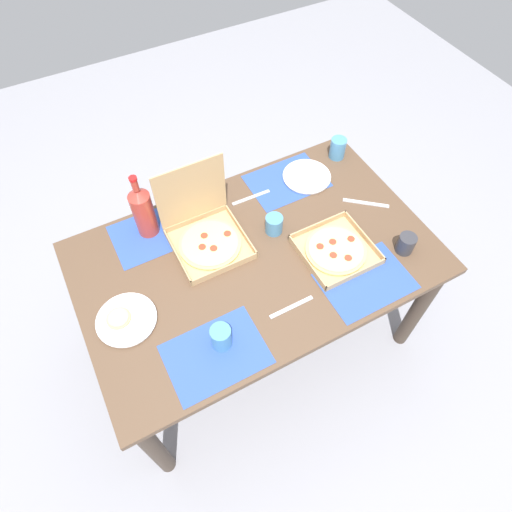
# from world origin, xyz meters

# --- Properties ---
(ground_plane) EXTENTS (6.00, 6.00, 0.00)m
(ground_plane) POSITION_xyz_m (0.00, 0.00, 0.00)
(ground_plane) COLOR gray
(dining_table) EXTENTS (1.48, 0.93, 0.73)m
(dining_table) POSITION_xyz_m (0.00, 0.00, 0.63)
(dining_table) COLOR #3F3328
(dining_table) RESTS_ON ground_plane
(placemat_near_left) EXTENTS (0.36, 0.26, 0.00)m
(placemat_near_left) POSITION_xyz_m (-0.33, -0.32, 0.73)
(placemat_near_left) COLOR #2D4C9E
(placemat_near_left) RESTS_ON dining_table
(placemat_near_right) EXTENTS (0.36, 0.26, 0.00)m
(placemat_near_right) POSITION_xyz_m (0.33, -0.32, 0.73)
(placemat_near_right) COLOR #2D4C9E
(placemat_near_right) RESTS_ON dining_table
(placemat_far_left) EXTENTS (0.36, 0.26, 0.00)m
(placemat_far_left) POSITION_xyz_m (-0.33, 0.32, 0.73)
(placemat_far_left) COLOR #2D4C9E
(placemat_far_left) RESTS_ON dining_table
(placemat_far_right) EXTENTS (0.36, 0.26, 0.00)m
(placemat_far_right) POSITION_xyz_m (0.33, 0.32, 0.73)
(placemat_far_right) COLOR #2D4C9E
(placemat_far_right) RESTS_ON dining_table
(pizza_box_corner_left) EXTENTS (0.29, 0.29, 0.04)m
(pizza_box_corner_left) POSITION_xyz_m (0.31, -0.14, 0.75)
(pizza_box_corner_left) COLOR tan
(pizza_box_corner_left) RESTS_ON dining_table
(pizza_box_center) EXTENTS (0.30, 0.31, 0.34)m
(pizza_box_center) POSITION_xyz_m (-0.15, 0.17, 0.79)
(pizza_box_center) COLOR tan
(pizza_box_center) RESTS_ON dining_table
(plate_far_left) EXTENTS (0.23, 0.23, 0.03)m
(plate_far_left) POSITION_xyz_m (-0.58, -0.04, 0.74)
(plate_far_left) COLOR white
(plate_far_left) RESTS_ON dining_table
(plate_near_left) EXTENTS (0.23, 0.23, 0.02)m
(plate_near_left) POSITION_xyz_m (0.43, 0.29, 0.74)
(plate_near_left) COLOR white
(plate_near_left) RESTS_ON dining_table
(soda_bottle) EXTENTS (0.09, 0.09, 0.32)m
(soda_bottle) POSITION_xyz_m (-0.35, 0.34, 0.87)
(soda_bottle) COLOR #B2382D
(soda_bottle) RESTS_ON dining_table
(cup_red) EXTENTS (0.08, 0.08, 0.09)m
(cup_red) POSITION_xyz_m (0.13, 0.08, 0.78)
(cup_red) COLOR teal
(cup_red) RESTS_ON dining_table
(cup_spare) EXTENTS (0.08, 0.08, 0.10)m
(cup_spare) POSITION_xyz_m (-0.29, -0.29, 0.79)
(cup_spare) COLOR teal
(cup_spare) RESTS_ON dining_table
(cup_clear_left) EXTENTS (0.08, 0.08, 0.10)m
(cup_clear_left) POSITION_xyz_m (0.64, 0.35, 0.79)
(cup_clear_left) COLOR teal
(cup_clear_left) RESTS_ON dining_table
(cup_clear_right) EXTENTS (0.07, 0.07, 0.09)m
(cup_clear_right) POSITION_xyz_m (0.57, -0.26, 0.78)
(cup_clear_right) COLOR #333338
(cup_clear_right) RESTS_ON dining_table
(fork_by_far_right) EXTENTS (0.19, 0.02, 0.00)m
(fork_by_far_right) POSITION_xyz_m (0.01, -0.28, 0.74)
(fork_by_far_right) COLOR #B7B7BC
(fork_by_far_right) RESTS_ON dining_table
(knife_by_near_right) EXTENTS (0.17, 0.15, 0.00)m
(knife_by_near_right) POSITION_xyz_m (0.58, 0.02, 0.74)
(knife_by_near_right) COLOR #B7B7BC
(knife_by_near_right) RESTS_ON dining_table
(fork_by_near_left) EXTENTS (0.19, 0.02, 0.00)m
(fork_by_near_left) POSITION_xyz_m (0.13, 0.30, 0.74)
(fork_by_near_left) COLOR #B7B7BC
(fork_by_near_left) RESTS_ON dining_table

